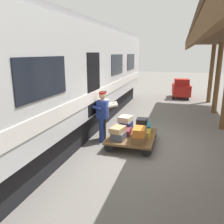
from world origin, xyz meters
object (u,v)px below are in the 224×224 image
at_px(suitcase_cream_canvas, 125,119).
at_px(suitcase_tan_vintage, 118,129).
at_px(train_car, 53,79).
at_px(suitcase_black_hardshell, 142,121).
at_px(suitcase_burgundy_valise, 123,131).
at_px(porter_by_door, 104,114).
at_px(suitcase_gray_aluminum, 142,127).
at_px(luggage_cart, 132,136).
at_px(suitcase_slate_roller, 119,136).
at_px(suitcase_yellow_case, 142,133).
at_px(porter_in_overalls, 102,115).
at_px(suitcase_navy_fabric, 126,125).
at_px(suitcase_teal_softside, 145,127).
at_px(suitcase_brown_leather, 140,138).
at_px(baggage_tug, 181,89).
at_px(suitcase_orange_carryall, 139,132).

xyz_separation_m(suitcase_cream_canvas, suitcase_tan_vintage, (0.02, 0.95, -0.07)).
relative_size(train_car, suitcase_black_hardshell, 44.04).
bearing_deg(suitcase_cream_canvas, suitcase_tan_vintage, 88.93).
relative_size(train_car, suitcase_burgundy_valise, 31.39).
xyz_separation_m(train_car, porter_by_door, (-1.77, -0.20, -1.14)).
xyz_separation_m(suitcase_cream_canvas, suitcase_gray_aluminum, (-0.65, 0.47, -0.08)).
xyz_separation_m(luggage_cart, suitcase_burgundy_valise, (0.33, 0.00, 0.14)).
distance_m(train_car, porter_by_door, 2.11).
xyz_separation_m(suitcase_slate_roller, suitcase_tan_vintage, (0.04, -0.02, 0.20)).
distance_m(suitcase_yellow_case, porter_in_overalls, 1.46).
bearing_deg(suitcase_navy_fabric, luggage_cart, 123.16).
xyz_separation_m(suitcase_yellow_case, porter_by_door, (1.36, -0.22, 0.48)).
relative_size(luggage_cart, suitcase_slate_roller, 3.94).
relative_size(suitcase_slate_roller, porter_by_door, 0.27).
xyz_separation_m(suitcase_navy_fabric, suitcase_cream_canvas, (0.02, 0.03, 0.24)).
distance_m(suitcase_gray_aluminum, porter_in_overalls, 1.38).
bearing_deg(suitcase_cream_canvas, porter_in_overalls, 31.71).
xyz_separation_m(suitcase_navy_fabric, suitcase_tan_vintage, (0.04, 0.98, 0.17)).
bearing_deg(suitcase_teal_softside, suitcase_slate_roller, 56.84).
distance_m(suitcase_burgundy_valise, suitcase_brown_leather, 0.82).
xyz_separation_m(train_car, suitcase_gray_aluminum, (-3.10, 0.02, -1.41)).
distance_m(luggage_cart, suitcase_slate_roller, 0.62).
xyz_separation_m(suitcase_tan_vintage, baggage_tug, (-1.85, -9.27, -0.03)).
xyz_separation_m(suitcase_navy_fabric, suitcase_teal_softside, (-0.65, 0.00, -0.01)).
bearing_deg(suitcase_teal_softside, porter_in_overalls, 18.84).
bearing_deg(suitcase_tan_vintage, suitcase_orange_carryall, 177.61).
bearing_deg(suitcase_yellow_case, suitcase_brown_leather, 90.00).
bearing_deg(porter_in_overalls, suitcase_teal_softside, -161.16).
relative_size(train_car, suitcase_teal_softside, 25.83).
xyz_separation_m(suitcase_yellow_case, suitcase_black_hardshell, (0.03, -0.01, 0.39)).
xyz_separation_m(train_car, suitcase_black_hardshell, (-3.10, 0.01, -1.22)).
bearing_deg(suitcase_cream_canvas, suitcase_black_hardshell, 144.49).
distance_m(suitcase_burgundy_valise, suitcase_tan_vintage, 0.53).
height_order(suitcase_cream_canvas, porter_in_overalls, porter_in_overalls).
relative_size(suitcase_cream_canvas, suitcase_gray_aluminum, 1.13).
relative_size(suitcase_black_hardshell, porter_in_overalls, 0.22).
bearing_deg(suitcase_burgundy_valise, suitcase_orange_carryall, 141.11).
bearing_deg(luggage_cart, suitcase_brown_leather, 123.16).
bearing_deg(porter_in_overalls, suitcase_cream_canvas, -148.29).
distance_m(suitcase_slate_roller, suitcase_gray_aluminum, 0.82).
distance_m(suitcase_brown_leather, suitcase_tan_vintage, 0.72).
bearing_deg(suitcase_burgundy_valise, suitcase_teal_softside, -142.57).
relative_size(suitcase_brown_leather, suitcase_tan_vintage, 1.18).
distance_m(suitcase_navy_fabric, baggage_tug, 8.48).
bearing_deg(suitcase_cream_canvas, suitcase_gray_aluminum, 144.09).
distance_m(luggage_cart, suitcase_black_hardshell, 0.62).
bearing_deg(suitcase_teal_softside, suitcase_brown_leather, 90.00).
xyz_separation_m(suitcase_orange_carryall, suitcase_black_hardshell, (0.01, -0.52, 0.17)).
xyz_separation_m(suitcase_orange_carryall, porter_by_door, (1.34, -0.74, 0.26)).
bearing_deg(porter_in_overalls, luggage_cart, 178.39).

